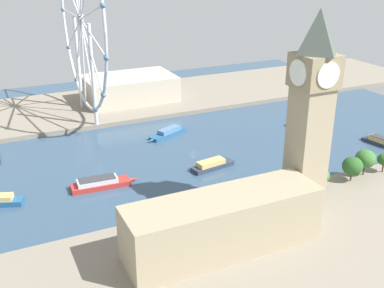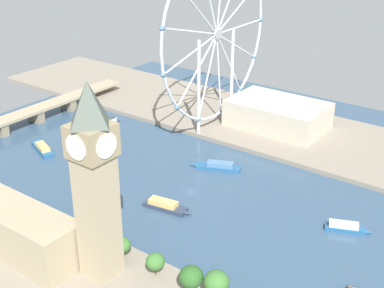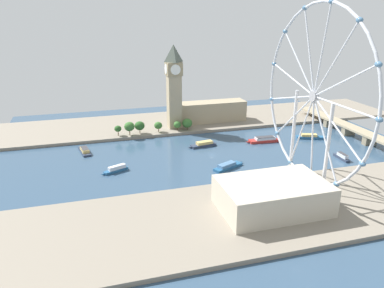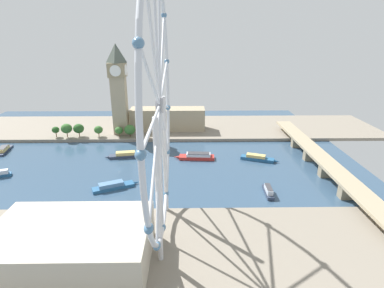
{
  "view_description": "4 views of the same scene",
  "coord_description": "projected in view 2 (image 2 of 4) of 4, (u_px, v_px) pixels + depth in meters",
  "views": [
    {
      "loc": [
        -232.94,
        110.04,
        112.03
      ],
      "look_at": [
        -1.42,
        1.47,
        6.34
      ],
      "focal_mm": 44.21,
      "sensor_mm": 36.0,
      "label": 1
    },
    {
      "loc": [
        -214.69,
        -159.47,
        153.22
      ],
      "look_at": [
        14.71,
        10.02,
        21.75
      ],
      "focal_mm": 49.8,
      "sensor_mm": 36.0,
      "label": 2
    },
    {
      "loc": [
        300.52,
        -106.32,
        123.14
      ],
      "look_at": [
        -9.75,
        -15.99,
        8.85
      ],
      "focal_mm": 35.17,
      "sensor_mm": 36.0,
      "label": 3
    },
    {
      "loc": [
        221.36,
        53.78,
        99.47
      ],
      "look_at": [
        -24.74,
        57.52,
        11.56
      ],
      "focal_mm": 28.86,
      "sensor_mm": 36.0,
      "label": 4
    }
  ],
  "objects": [
    {
      "name": "tour_boat_5",
      "position": [
        218.0,
        166.0,
        331.48
      ],
      "size": [
        17.87,
        31.59,
        4.68
      ],
      "rotation": [
        0.0,
        0.0,
        1.99
      ],
      "color": "#235684",
      "rests_on": "ground_plane"
    },
    {
      "name": "tour_boat_2",
      "position": [
        108.0,
        123.0,
        393.79
      ],
      "size": [
        22.13,
        4.94,
        5.62
      ],
      "rotation": [
        0.0,
        0.0,
        3.11
      ],
      "color": "#2D384C",
      "rests_on": "ground_plane"
    },
    {
      "name": "tour_boat_3",
      "position": [
        91.0,
        171.0,
        324.73
      ],
      "size": [
        10.4,
        34.78,
        5.35
      ],
      "rotation": [
        0.0,
        0.0,
        4.65
      ],
      "color": "#B22D28",
      "rests_on": "ground_plane"
    },
    {
      "name": "tour_boat_0",
      "position": [
        42.0,
        148.0,
        355.28
      ],
      "size": [
        15.94,
        31.31,
        4.95
      ],
      "rotation": [
        0.0,
        0.0,
        1.2
      ],
      "color": "#235684",
      "rests_on": "ground_plane"
    },
    {
      "name": "riverside_hall",
      "position": [
        278.0,
        114.0,
        383.03
      ],
      "size": [
        43.67,
        67.49,
        18.8
      ],
      "primitive_type": "cube",
      "color": "#BCB29E",
      "rests_on": "riverbank_right"
    },
    {
      "name": "river_bridge",
      "position": [
        18.0,
        118.0,
        388.68
      ],
      "size": [
        198.85,
        14.5,
        10.47
      ],
      "color": "tan",
      "rests_on": "ground_plane"
    },
    {
      "name": "clock_tower",
      "position": [
        95.0,
        180.0,
        216.98
      ],
      "size": [
        17.16,
        17.16,
        88.42
      ],
      "color": "tan",
      "rests_on": "riverbank_left"
    },
    {
      "name": "tour_boat_4",
      "position": [
        346.0,
        227.0,
        269.21
      ],
      "size": [
        12.34,
        23.19,
        5.15
      ],
      "rotation": [
        0.0,
        0.0,
        5.11
      ],
      "color": "#235684",
      "rests_on": "ground_plane"
    },
    {
      "name": "parliament_block",
      "position": [
        11.0,
        226.0,
        248.12
      ],
      "size": [
        22.0,
        77.93,
        22.79
      ],
      "primitive_type": "cube",
      "color": "tan",
      "rests_on": "riverbank_left"
    },
    {
      "name": "riverbank_right",
      "position": [
        280.0,
        129.0,
        385.58
      ],
      "size": [
        90.0,
        520.0,
        3.0
      ],
      "primitive_type": "cube",
      "color": "gray",
      "rests_on": "ground_plane"
    },
    {
      "name": "ground_plane",
      "position": [
        191.0,
        191.0,
        307.01
      ],
      "size": [
        386.85,
        386.85,
        0.0
      ],
      "primitive_type": "plane",
      "color": "#334C66"
    },
    {
      "name": "ferris_wheel",
      "position": [
        217.0,
        35.0,
        363.14
      ],
      "size": [
        122.95,
        3.2,
        127.47
      ],
      "color": "silver",
      "rests_on": "riverbank_right"
    },
    {
      "name": "tour_boat_1",
      "position": [
        165.0,
        206.0,
        288.31
      ],
      "size": [
        11.01,
        29.34,
        5.01
      ],
      "rotation": [
        0.0,
        0.0,
        4.87
      ],
      "color": "#2D384C",
      "rests_on": "ground_plane"
    },
    {
      "name": "tree_row_embankment",
      "position": [
        165.0,
        263.0,
        228.94
      ],
      "size": [
        13.09,
        82.18,
        13.9
      ],
      "color": "#513823",
      "rests_on": "riverbank_left"
    }
  ]
}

